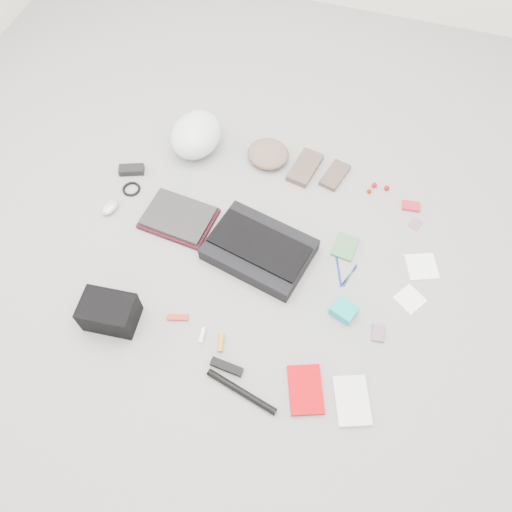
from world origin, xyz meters
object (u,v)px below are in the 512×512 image
(book_red, at_px, (305,390))
(laptop, at_px, (178,216))
(messenger_bag, at_px, (259,250))
(bike_helmet, at_px, (196,135))
(accordion_wallet, at_px, (343,311))
(camera_bag, at_px, (109,312))

(book_red, bearing_deg, laptop, 121.56)
(messenger_bag, height_order, bike_helmet, bike_helmet)
(laptop, height_order, accordion_wallet, accordion_wallet)
(bike_helmet, xyz_separation_m, camera_bag, (0.01, -1.02, -0.02))
(camera_bag, bearing_deg, accordion_wallet, 13.61)
(laptop, distance_m, book_red, 0.99)
(messenger_bag, xyz_separation_m, accordion_wallet, (0.43, -0.17, -0.01))
(camera_bag, relative_size, accordion_wallet, 2.18)
(laptop, bearing_deg, accordion_wallet, -10.44)
(messenger_bag, bearing_deg, bike_helmet, 146.23)
(camera_bag, bearing_deg, bike_helmet, 84.87)
(bike_helmet, distance_m, accordion_wallet, 1.16)
(messenger_bag, relative_size, laptop, 1.47)
(messenger_bag, bearing_deg, book_red, -43.98)
(messenger_bag, xyz_separation_m, camera_bag, (-0.49, -0.49, 0.03))
(book_red, distance_m, accordion_wallet, 0.38)
(bike_helmet, relative_size, book_red, 1.58)
(laptop, height_order, book_red, laptop)
(camera_bag, bearing_deg, book_red, -8.84)
(messenger_bag, distance_m, laptop, 0.43)
(camera_bag, height_order, accordion_wallet, camera_bag)
(camera_bag, distance_m, book_red, 0.85)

